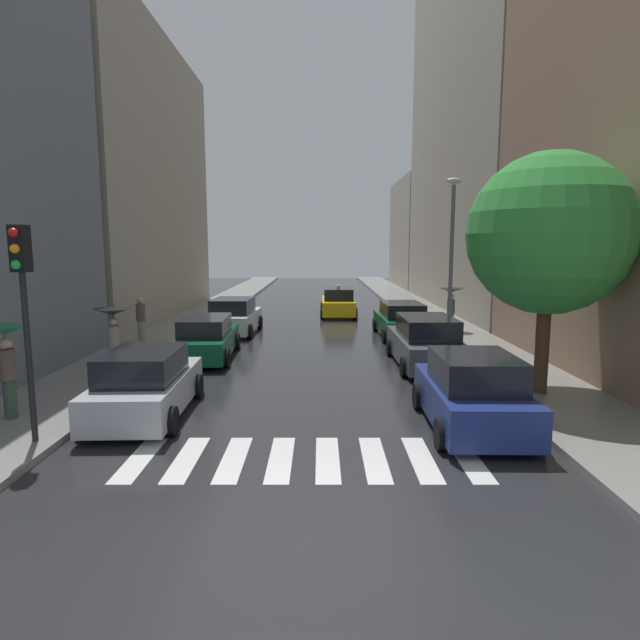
{
  "coord_description": "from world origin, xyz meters",
  "views": [
    {
      "loc": [
        0.3,
        -6.46,
        4.05
      ],
      "look_at": [
        0.24,
        17.78,
        0.61
      ],
      "focal_mm": 29.37,
      "sensor_mm": 36.0,
      "label": 1
    }
  ],
  "objects_px": {
    "parked_car_left_nearest": "(147,385)",
    "lamp_post_right": "(453,249)",
    "parked_car_left_second": "(208,338)",
    "parked_car_right_third": "(403,321)",
    "pedestrian_near_tree": "(453,299)",
    "traffic_light_left_corner": "(24,286)",
    "parked_car_right_second": "(427,343)",
    "taxi_midroad": "(340,303)",
    "pedestrian_foreground": "(8,351)",
    "street_tree_right": "(551,234)",
    "pedestrian_by_kerb": "(115,325)",
    "parked_car_right_nearest": "(474,394)",
    "pedestrian_far_side": "(142,318)",
    "parked_car_left_third": "(235,317)"
  },
  "relations": [
    {
      "from": "parked_car_left_nearest",
      "to": "lamp_post_right",
      "type": "bearing_deg",
      "value": -48.44
    },
    {
      "from": "parked_car_right_nearest",
      "to": "street_tree_right",
      "type": "height_order",
      "value": "street_tree_right"
    },
    {
      "from": "pedestrian_by_kerb",
      "to": "street_tree_right",
      "type": "xyz_separation_m",
      "value": [
        12.11,
        -1.87,
        2.65
      ]
    },
    {
      "from": "pedestrian_by_kerb",
      "to": "street_tree_right",
      "type": "bearing_deg",
      "value": 126.42
    },
    {
      "from": "parked_car_right_third",
      "to": "pedestrian_near_tree",
      "type": "distance_m",
      "value": 2.72
    },
    {
      "from": "parked_car_left_nearest",
      "to": "lamp_post_right",
      "type": "relative_size",
      "value": 0.66
    },
    {
      "from": "parked_car_right_nearest",
      "to": "pedestrian_far_side",
      "type": "distance_m",
      "value": 14.39
    },
    {
      "from": "parked_car_left_second",
      "to": "parked_car_right_nearest",
      "type": "xyz_separation_m",
      "value": [
        7.51,
        -7.38,
        0.07
      ]
    },
    {
      "from": "parked_car_left_third",
      "to": "parked_car_left_second",
      "type": "bearing_deg",
      "value": -178.44
    },
    {
      "from": "parked_car_left_third",
      "to": "pedestrian_by_kerb",
      "type": "distance_m",
      "value": 8.93
    },
    {
      "from": "parked_car_left_second",
      "to": "parked_car_right_third",
      "type": "bearing_deg",
      "value": -62.3
    },
    {
      "from": "parked_car_right_second",
      "to": "taxi_midroad",
      "type": "distance_m",
      "value": 13.23
    },
    {
      "from": "pedestrian_by_kerb",
      "to": "taxi_midroad",
      "type": "bearing_deg",
      "value": -160.8
    },
    {
      "from": "pedestrian_foreground",
      "to": "pedestrian_far_side",
      "type": "distance_m",
      "value": 9.43
    },
    {
      "from": "parked_car_left_third",
      "to": "pedestrian_near_tree",
      "type": "xyz_separation_m",
      "value": [
        10.08,
        -0.14,
        0.86
      ]
    },
    {
      "from": "street_tree_right",
      "to": "lamp_post_right",
      "type": "bearing_deg",
      "value": 95.13
    },
    {
      "from": "pedestrian_by_kerb",
      "to": "pedestrian_far_side",
      "type": "xyz_separation_m",
      "value": [
        -1.05,
        5.43,
        -0.56
      ]
    },
    {
      "from": "pedestrian_foreground",
      "to": "pedestrian_by_kerb",
      "type": "height_order",
      "value": "pedestrian_foreground"
    },
    {
      "from": "street_tree_right",
      "to": "pedestrian_near_tree",
      "type": "bearing_deg",
      "value": 89.16
    },
    {
      "from": "parked_car_right_nearest",
      "to": "pedestrian_by_kerb",
      "type": "relative_size",
      "value": 1.98
    },
    {
      "from": "parked_car_left_second",
      "to": "pedestrian_near_tree",
      "type": "bearing_deg",
      "value": -64.73
    },
    {
      "from": "taxi_midroad",
      "to": "parked_car_right_second",
      "type": "bearing_deg",
      "value": -168.65
    },
    {
      "from": "lamp_post_right",
      "to": "parked_car_left_second",
      "type": "bearing_deg",
      "value": -165.91
    },
    {
      "from": "traffic_light_left_corner",
      "to": "parked_car_left_third",
      "type": "bearing_deg",
      "value": 82.98
    },
    {
      "from": "parked_car_left_second",
      "to": "traffic_light_left_corner",
      "type": "xyz_separation_m",
      "value": [
        -1.64,
        -8.56,
        2.56
      ]
    },
    {
      "from": "parked_car_left_third",
      "to": "parked_car_right_third",
      "type": "relative_size",
      "value": 0.94
    },
    {
      "from": "parked_car_left_second",
      "to": "parked_car_right_third",
      "type": "distance_m",
      "value": 8.96
    },
    {
      "from": "taxi_midroad",
      "to": "lamp_post_right",
      "type": "bearing_deg",
      "value": -155.64
    },
    {
      "from": "pedestrian_foreground",
      "to": "traffic_light_left_corner",
      "type": "xyz_separation_m",
      "value": [
        1.31,
        -1.45,
        1.58
      ]
    },
    {
      "from": "pedestrian_near_tree",
      "to": "traffic_light_left_corner",
      "type": "relative_size",
      "value": 0.46
    },
    {
      "from": "street_tree_right",
      "to": "parked_car_left_second",
      "type": "bearing_deg",
      "value": 153.44
    },
    {
      "from": "parked_car_right_second",
      "to": "pedestrian_far_side",
      "type": "distance_m",
      "value": 11.4
    },
    {
      "from": "parked_car_right_second",
      "to": "parked_car_left_third",
      "type": "bearing_deg",
      "value": 47.99
    },
    {
      "from": "parked_car_left_third",
      "to": "lamp_post_right",
      "type": "relative_size",
      "value": 0.67
    },
    {
      "from": "parked_car_right_nearest",
      "to": "pedestrian_near_tree",
      "type": "bearing_deg",
      "value": -11.1
    },
    {
      "from": "parked_car_left_third",
      "to": "lamp_post_right",
      "type": "height_order",
      "value": "lamp_post_right"
    },
    {
      "from": "parked_car_right_second",
      "to": "parked_car_right_third",
      "type": "height_order",
      "value": "parked_car_right_second"
    },
    {
      "from": "parked_car_left_second",
      "to": "taxi_midroad",
      "type": "relative_size",
      "value": 1.03
    },
    {
      "from": "street_tree_right",
      "to": "lamp_post_right",
      "type": "xyz_separation_m",
      "value": [
        -0.66,
        7.36,
        -0.4
      ]
    },
    {
      "from": "pedestrian_near_tree",
      "to": "street_tree_right",
      "type": "relative_size",
      "value": 0.31
    },
    {
      "from": "street_tree_right",
      "to": "pedestrian_by_kerb",
      "type": "bearing_deg",
      "value": 171.21
    },
    {
      "from": "parked_car_right_second",
      "to": "pedestrian_foreground",
      "type": "relative_size",
      "value": 2.26
    },
    {
      "from": "parked_car_left_nearest",
      "to": "parked_car_left_second",
      "type": "bearing_deg",
      "value": -2.16
    },
    {
      "from": "taxi_midroad",
      "to": "pedestrian_foreground",
      "type": "bearing_deg",
      "value": 157.1
    },
    {
      "from": "parked_car_left_third",
      "to": "pedestrian_foreground",
      "type": "relative_size",
      "value": 2.06
    },
    {
      "from": "pedestrian_near_tree",
      "to": "parked_car_left_nearest",
      "type": "bearing_deg",
      "value": 99.03
    },
    {
      "from": "parked_car_right_second",
      "to": "pedestrian_by_kerb",
      "type": "bearing_deg",
      "value": 100.43
    },
    {
      "from": "parked_car_left_nearest",
      "to": "pedestrian_foreground",
      "type": "distance_m",
      "value": 3.11
    },
    {
      "from": "pedestrian_far_side",
      "to": "pedestrian_foreground",
      "type": "bearing_deg",
      "value": -112.59
    },
    {
      "from": "street_tree_right",
      "to": "traffic_light_left_corner",
      "type": "xyz_separation_m",
      "value": [
        -11.66,
        -3.55,
        -1.06
      ]
    }
  ]
}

